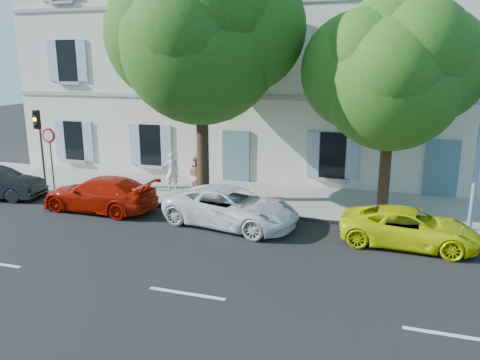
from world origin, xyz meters
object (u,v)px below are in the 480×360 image
(car_red_coupe, at_px, (100,194))
(tree_left, at_px, (201,43))
(traffic_light, at_px, (39,132))
(pedestrian_b, at_px, (198,176))
(car_yellow_supercar, at_px, (409,228))
(car_white_coupe, at_px, (231,207))
(tree_right, at_px, (392,80))
(road_sign, at_px, (50,146))
(pedestrian_a, at_px, (172,171))

(car_red_coupe, bearing_deg, tree_left, 122.48)
(traffic_light, relative_size, pedestrian_b, 1.86)
(car_yellow_supercar, bearing_deg, car_white_coupe, 92.15)
(car_yellow_supercar, distance_m, tree_right, 5.04)
(road_sign, xyz_separation_m, pedestrian_b, (6.39, 0.76, -1.03))
(traffic_light, bearing_deg, pedestrian_a, 15.22)
(pedestrian_b, bearing_deg, tree_left, -177.44)
(pedestrian_b, bearing_deg, traffic_light, 34.28)
(car_yellow_supercar, distance_m, tree_left, 9.78)
(tree_left, bearing_deg, pedestrian_a, 148.30)
(traffic_light, distance_m, road_sign, 0.96)
(car_red_coupe, bearing_deg, tree_right, 104.08)
(tree_left, bearing_deg, car_red_coupe, -149.54)
(tree_right, bearing_deg, pedestrian_a, 173.34)
(traffic_light, height_order, pedestrian_a, traffic_light)
(tree_right, bearing_deg, car_yellow_supercar, -70.49)
(road_sign, relative_size, pedestrian_a, 1.69)
(tree_left, xyz_separation_m, traffic_light, (-7.46, -0.30, -3.58))
(car_yellow_supercar, distance_m, traffic_light, 15.41)
(tree_left, height_order, road_sign, tree_left)
(car_red_coupe, distance_m, car_white_coupe, 5.32)
(car_red_coupe, bearing_deg, pedestrian_a, 157.19)
(car_red_coupe, bearing_deg, pedestrian_b, 127.02)
(car_white_coupe, xyz_separation_m, traffic_light, (-9.34, 1.82, 1.95))
(car_white_coupe, xyz_separation_m, pedestrian_b, (-2.19, 2.29, 0.40))
(tree_right, height_order, traffic_light, tree_right)
(tree_left, height_order, pedestrian_a, tree_left)
(tree_left, relative_size, traffic_light, 2.76)
(tree_right, xyz_separation_m, traffic_light, (-14.31, -0.47, -2.33))
(car_red_coupe, height_order, car_yellow_supercar, car_red_coupe)
(car_yellow_supercar, xyz_separation_m, road_sign, (-14.39, 1.62, 1.52))
(road_sign, relative_size, pedestrian_b, 1.48)
(tree_left, relative_size, tree_right, 1.26)
(traffic_light, relative_size, pedestrian_a, 2.13)
(road_sign, bearing_deg, tree_right, 3.24)
(car_white_coupe, bearing_deg, tree_right, -54.25)
(tree_right, bearing_deg, car_red_coupe, -167.94)
(road_sign, bearing_deg, car_yellow_supercar, -6.44)
(traffic_light, bearing_deg, road_sign, -20.97)
(car_yellow_supercar, xyz_separation_m, tree_right, (-0.85, 2.39, 4.36))
(pedestrian_a, bearing_deg, car_yellow_supercar, 144.86)
(road_sign, xyz_separation_m, pedestrian_a, (4.76, 1.79, -1.15))
(car_yellow_supercar, relative_size, tree_left, 0.44)
(traffic_light, bearing_deg, car_red_coupe, -23.15)
(road_sign, distance_m, pedestrian_a, 5.21)
(car_yellow_supercar, xyz_separation_m, pedestrian_b, (-8.00, 2.38, 0.49))
(pedestrian_a, bearing_deg, road_sign, 5.03)
(tree_left, relative_size, pedestrian_b, 5.14)
(traffic_light, distance_m, pedestrian_b, 7.33)
(tree_right, xyz_separation_m, pedestrian_a, (-8.79, 1.03, -3.99))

